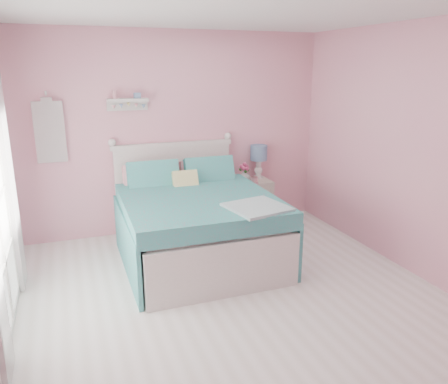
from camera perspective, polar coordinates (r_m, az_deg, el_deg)
floor at (r=4.20m, az=2.18°, el=-14.60°), size 4.50×4.50×0.00m
room_shell at (r=3.66m, az=2.44°, el=7.28°), size 4.50×4.50×4.50m
bed at (r=5.05m, az=-3.81°, el=-4.11°), size 1.65×2.07×1.19m
nightstand at (r=6.14m, az=3.87°, el=-1.28°), size 0.44×0.43×0.63m
table_lamp at (r=6.13m, az=4.55°, el=4.81°), size 0.23×0.23×0.46m
vase at (r=6.01m, az=2.69°, el=2.21°), size 0.18×0.18×0.15m
teacup at (r=5.88m, az=3.94°, el=1.55°), size 0.14×0.14×0.09m
roses at (r=5.98m, az=2.70°, el=3.27°), size 0.14×0.11×0.12m
wall_shelf at (r=5.60m, az=-12.52°, el=11.49°), size 0.50×0.15×0.25m
hanging_dress at (r=5.57m, az=-21.80°, el=7.25°), size 0.34×0.03×0.72m
curtain_far at (r=4.61m, az=-26.29°, el=2.35°), size 0.04×0.40×2.32m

